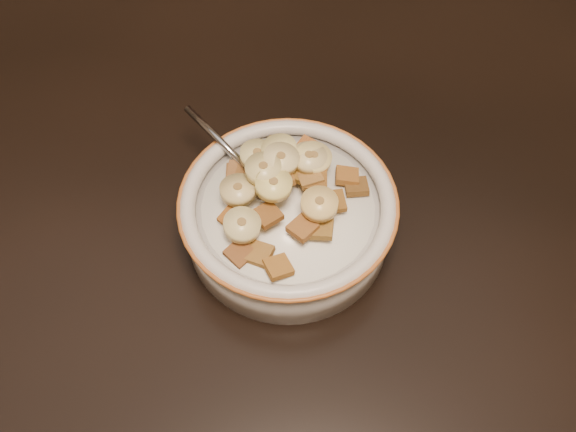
{
  "coord_description": "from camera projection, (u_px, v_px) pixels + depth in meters",
  "views": [
    {
      "loc": [
        0.18,
        -0.42,
        1.25
      ],
      "look_at": [
        0.18,
        -0.11,
        0.78
      ],
      "focal_mm": 40.0,
      "sensor_mm": 36.0,
      "label": 1
    }
  ],
  "objects": [
    {
      "name": "cereal_square_5",
      "position": [
        282.0,
        151.0,
        0.58
      ],
      "size": [
        0.02,
        0.02,
        0.01
      ],
      "primitive_type": "cube",
      "rotation": [
        0.08,
        0.1,
        1.43
      ],
      "color": "brown",
      "rests_on": "milk"
    },
    {
      "name": "banana_slice_7",
      "position": [
        309.0,
        158.0,
        0.55
      ],
      "size": [
        0.04,
        0.04,
        0.01
      ],
      "primitive_type": "cylinder",
      "rotation": [
        -0.02,
        0.1,
        0.34
      ],
      "color": "#D0B97D",
      "rests_on": "milk"
    },
    {
      "name": "cereal_square_14",
      "position": [
        333.0,
        202.0,
        0.54
      ],
      "size": [
        0.02,
        0.02,
        0.01
      ],
      "primitive_type": "cube",
      "rotation": [
        0.06,
        0.03,
        0.16
      ],
      "color": "brown",
      "rests_on": "milk"
    },
    {
      "name": "banana_slice_1",
      "position": [
        258.0,
        155.0,
        0.56
      ],
      "size": [
        0.04,
        0.04,
        0.01
      ],
      "primitive_type": "cylinder",
      "rotation": [
        0.06,
        -0.05,
        2.56
      ],
      "color": "#CBC28A",
      "rests_on": "milk"
    },
    {
      "name": "banana_slice_4",
      "position": [
        314.0,
        158.0,
        0.55
      ],
      "size": [
        0.04,
        0.04,
        0.01
      ],
      "primitive_type": "cylinder",
      "rotation": [
        0.13,
        0.06,
        0.78
      ],
      "color": "#F3D87D",
      "rests_on": "milk"
    },
    {
      "name": "cereal_square_9",
      "position": [
        306.0,
        168.0,
        0.56
      ],
      "size": [
        0.03,
        0.03,
        0.01
      ],
      "primitive_type": "cube",
      "rotation": [
        0.07,
        -0.05,
        0.43
      ],
      "color": "#9B5E26",
      "rests_on": "milk"
    },
    {
      "name": "cereal_square_2",
      "position": [
        300.0,
        172.0,
        0.55
      ],
      "size": [
        0.03,
        0.03,
        0.01
      ],
      "primitive_type": "cube",
      "rotation": [
        0.18,
        -0.06,
        1.13
      ],
      "color": "brown",
      "rests_on": "milk"
    },
    {
      "name": "cereal_bowl",
      "position": [
        288.0,
        221.0,
        0.57
      ],
      "size": [
        0.18,
        0.18,
        0.04
      ],
      "primitive_type": "cylinder",
      "color": "#B6B4AC",
      "rests_on": "table"
    },
    {
      "name": "cereal_square_6",
      "position": [
        278.0,
        267.0,
        0.51
      ],
      "size": [
        0.03,
        0.03,
        0.01
      ],
      "primitive_type": "cube",
      "rotation": [
        -0.07,
        0.18,
        0.43
      ],
      "color": "#9C6625",
      "rests_on": "milk"
    },
    {
      "name": "cereal_square_15",
      "position": [
        356.0,
        187.0,
        0.56
      ],
      "size": [
        0.02,
        0.02,
        0.01
      ],
      "primitive_type": "cube",
      "rotation": [
        -0.21,
        -0.03,
        0.07
      ],
      "color": "brown",
      "rests_on": "milk"
    },
    {
      "name": "banana_slice_6",
      "position": [
        274.0,
        185.0,
        0.53
      ],
      "size": [
        0.04,
        0.04,
        0.01
      ],
      "primitive_type": "cylinder",
      "rotation": [
        0.07,
        0.02,
        1.24
      ],
      "color": "#FFEB7C",
      "rests_on": "milk"
    },
    {
      "name": "banana_slice_3",
      "position": [
        319.0,
        204.0,
        0.53
      ],
      "size": [
        0.04,
        0.04,
        0.01
      ],
      "primitive_type": "cylinder",
      "rotation": [
        0.02,
        -0.01,
        0.77
      ],
      "color": "#DEB96B",
      "rests_on": "milk"
    },
    {
      "name": "banana_slice_0",
      "position": [
        238.0,
        190.0,
        0.54
      ],
      "size": [
        0.03,
        0.03,
        0.01
      ],
      "primitive_type": "cylinder",
      "rotation": [
        -0.12,
        -0.02,
        0.04
      ],
      "color": "#DFC773",
      "rests_on": "milk"
    },
    {
      "name": "floor",
      "position": [
        199.0,
        394.0,
        1.32
      ],
      "size": [
        4.0,
        4.5,
        0.1
      ],
      "primitive_type": "cube",
      "color": "#422816",
      "rests_on": "ground"
    },
    {
      "name": "cereal_square_7",
      "position": [
        308.0,
        148.0,
        0.58
      ],
      "size": [
        0.03,
        0.03,
        0.01
      ],
      "primitive_type": "cube",
      "rotation": [
        -0.02,
        -0.09,
        2.58
      ],
      "color": "#9C5B26",
      "rests_on": "milk"
    },
    {
      "name": "cereal_square_16",
      "position": [
        282.0,
        178.0,
        0.55
      ],
      "size": [
        0.02,
        0.02,
        0.01
      ],
      "primitive_type": "cube",
      "rotation": [
        -0.22,
        -0.12,
        0.22
      ],
      "color": "brown",
      "rests_on": "milk"
    },
    {
      "name": "cereal_square_12",
      "position": [
        238.0,
        173.0,
        0.57
      ],
      "size": [
        0.02,
        0.02,
        0.01
      ],
      "primitive_type": "cube",
      "rotation": [
        -0.22,
        -0.14,
        1.55
      ],
      "color": "brown",
      "rests_on": "milk"
    },
    {
      "name": "cereal_square_20",
      "position": [
        240.0,
        253.0,
        0.52
      ],
      "size": [
        0.03,
        0.03,
        0.01
      ],
      "primitive_type": "cube",
      "rotation": [
        0.18,
        -0.08,
        0.79
      ],
      "color": "brown",
      "rests_on": "milk"
    },
    {
      "name": "spoon",
      "position": [
        265.0,
        185.0,
        0.56
      ],
      "size": [
        0.05,
        0.05,
        0.01
      ],
      "primitive_type": "ellipsoid",
      "rotation": [
        0.0,
        0.0,
        3.91
      ],
      "color": "#989B9F",
      "rests_on": "cereal_bowl"
    },
    {
      "name": "banana_slice_8",
      "position": [
        281.0,
        159.0,
        0.54
      ],
      "size": [
        0.04,
        0.04,
        0.01
      ],
      "primitive_type": "cylinder",
      "rotation": [
        0.13,
        -0.02,
        1.86
      ],
      "color": "#F2E59E",
      "rests_on": "milk"
    },
    {
      "name": "cereal_square_19",
      "position": [
        347.0,
        176.0,
        0.56
      ],
      "size": [
        0.02,
        0.02,
        0.01
      ],
      "primitive_type": "cube",
      "rotation": [
        0.2,
        -0.11,
        3.05
      ],
      "color": "#996726",
      "rests_on": "milk"
    },
    {
      "name": "cereal_square_13",
      "position": [
        304.0,
        158.0,
        0.57
      ],
      "size": [
        0.03,
        0.03,
        0.01
      ],
      "primitive_type": "cube",
      "rotation": [
        -0.22,
        0.18,
        2.32
      ],
      "color": "olive",
      "rests_on": "milk"
    },
    {
      "name": "cereal_square_17",
      "position": [
        310.0,
        177.0,
        0.55
      ],
      "size": [
        0.03,
        0.03,
        0.01
      ],
      "primitive_type": "cube",
      "rotation": [
        -0.1,
        -0.08,
        0.28
      ],
      "color": "olive",
      "rests_on": "milk"
    },
    {
      "name": "cereal_square_4",
      "position": [
        239.0,
        172.0,
        0.57
      ],
      "size": [
        0.02,
        0.02,
        0.01
      ],
      "primitive_type": "cube",
      "rotation": [
        -0.2,
        -0.12,
        3.05
      ],
      "color": "brown",
      "rests_on": "milk"
    },
    {
      "name": "cereal_square_1",
      "position": [
        302.0,
        228.0,
        0.52
      ],
      "size": [
        0.03,
        0.03,
        0.01
      ],
      "primitive_type": "cube",
      "rotation": [
        0.04,
        0.09,
        2.38
      ],
      "color": "brown",
      "rests_on": "milk"
    },
    {
      "name": "cereal_square_10",
      "position": [
        256.0,
        154.0,
        0.58
      ],
      "size": [
        0.03,
        0.03,
        0.01
      ],
      "primitive_type": "cube",
      "rotation": [
        -0.07,
        0.08,
        1.16
      ],
      "color": "brown",
      "rests_on": "milk"
    },
    {
      "name": "cereal_square_8",
      "position": [
        268.0,
        215.0,
        0.53
      ],
      "size": [
        0.03,
        0.03,
        0.01
      ],
      "primitive_type": "cube",
      "rotation": [
        0.01,
        0.03,
        2.18
      ],
      "color": "brown",
      "rests_on": "milk"
    },
    {
      "name": "cereal_square_18",
      "position": [
        233.0,
        218.0,
        0.54
      ],
      "size": [
        0.03,
        0.03,
        0.01
      ],
      "primitive_type": "cube",
      "rotation": [
        -0.18,
        -0.13,
        2.48
      ],
      "color": "brown",
      "rests_on": "milk"
    },
    {
      "name": "banana_slice_5",
      "position": [
        279.0,
        150.0,
        0.56
      ],
      "size": [
        0.04,
        0.04,
        0.01
      ],
      "primitive_type": "cylinder",
      "rotation": [
        -0.01,
        0.12,
        2.72
      ],
      "color": "#FFF3A3",
      "rests_on": "milk"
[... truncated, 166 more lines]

